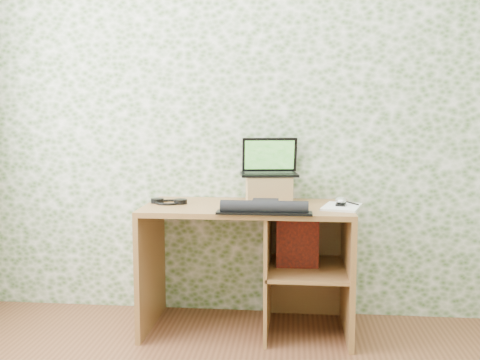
# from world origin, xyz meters

# --- Properties ---
(wall_back) EXTENTS (3.50, 0.00, 3.50)m
(wall_back) POSITION_xyz_m (0.00, 1.75, 1.30)
(wall_back) COLOR white
(wall_back) RESTS_ON ground
(desk) EXTENTS (1.20, 0.60, 0.75)m
(desk) POSITION_xyz_m (0.08, 1.47, 0.48)
(desk) COLOR brown
(desk) RESTS_ON floor
(riser) EXTENTS (0.30, 0.26, 0.16)m
(riser) POSITION_xyz_m (0.12, 1.58, 0.83)
(riser) COLOR olive
(riser) RESTS_ON desk
(laptop) EXTENTS (0.37, 0.28, 0.23)m
(laptop) POSITION_xyz_m (0.12, 1.62, 0.96)
(laptop) COLOR black
(laptop) RESTS_ON riser
(keyboard) EXTENTS (0.51, 0.26, 0.07)m
(keyboard) POSITION_xyz_m (0.11, 1.24, 0.77)
(keyboard) COLOR black
(keyboard) RESTS_ON desk
(headphones) EXTENTS (0.22, 0.18, 0.03)m
(headphones) POSITION_xyz_m (-0.47, 1.46, 0.76)
(headphones) COLOR black
(headphones) RESTS_ON desk
(notepad) EXTENTS (0.26, 0.32, 0.01)m
(notepad) POSITION_xyz_m (0.54, 1.40, 0.76)
(notepad) COLOR white
(notepad) RESTS_ON desk
(mouse) EXTENTS (0.08, 0.11, 0.03)m
(mouse) POSITION_xyz_m (0.54, 1.42, 0.78)
(mouse) COLOR silver
(mouse) RESTS_ON notepad
(pen) EXTENTS (0.07, 0.13, 0.01)m
(pen) POSITION_xyz_m (0.60, 1.49, 0.77)
(pen) COLOR black
(pen) RESTS_ON notepad
(red_box) EXTENTS (0.25, 0.09, 0.29)m
(red_box) POSITION_xyz_m (0.29, 1.44, 0.54)
(red_box) COLOR maroon
(red_box) RESTS_ON desk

